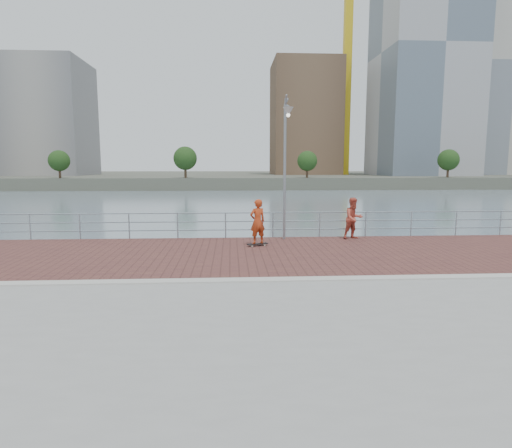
{
  "coord_description": "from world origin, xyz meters",
  "views": [
    {
      "loc": [
        -0.78,
        -11.32,
        3.15
      ],
      "look_at": [
        0.0,
        2.0,
        1.3
      ],
      "focal_mm": 30.0,
      "sensor_mm": 36.0,
      "label": 1
    }
  ],
  "objects": [
    {
      "name": "skateboard",
      "position": [
        0.24,
        5.02,
        0.1
      ],
      "size": [
        0.86,
        0.51,
        0.1
      ],
      "rotation": [
        0.0,
        0.0,
        0.38
      ],
      "color": "black",
      "rests_on": "brick_lane"
    },
    {
      "name": "brick_lane",
      "position": [
        0.0,
        3.6,
        0.01
      ],
      "size": [
        40.0,
        6.8,
        0.02
      ],
      "primitive_type": "cube",
      "color": "brown",
      "rests_on": "seawall"
    },
    {
      "name": "shoreline_trees",
      "position": [
        -10.43,
        77.0,
        4.19
      ],
      "size": [
        109.51,
        4.76,
        6.34
      ],
      "color": "#473323",
      "rests_on": "far_shore"
    },
    {
      "name": "skyline",
      "position": [
        27.46,
        104.14,
        23.5
      ],
      "size": [
        233.0,
        41.0,
        60.71
      ],
      "color": "#ADA38E",
      "rests_on": "far_shore"
    },
    {
      "name": "skateboarder",
      "position": [
        0.24,
        5.02,
        0.97
      ],
      "size": [
        0.74,
        0.62,
        1.74
      ],
      "primitive_type": "imported",
      "rotation": [
        0.0,
        0.0,
        3.52
      ],
      "color": "#B63A18",
      "rests_on": "skateboard"
    },
    {
      "name": "street_lamp",
      "position": [
        1.46,
        6.09,
        4.02
      ],
      "size": [
        0.41,
        1.2,
        5.66
      ],
      "color": "gray",
      "rests_on": "brick_lane"
    },
    {
      "name": "guardrail",
      "position": [
        0.0,
        7.0,
        0.69
      ],
      "size": [
        39.06,
        0.06,
        1.13
      ],
      "color": "#8C9EA8",
      "rests_on": "brick_lane"
    },
    {
      "name": "curb",
      "position": [
        0.0,
        0.0,
        0.03
      ],
      "size": [
        40.0,
        0.4,
        0.06
      ],
      "primitive_type": "cube",
      "color": "#B7B5AD",
      "rests_on": "seawall"
    },
    {
      "name": "seawall",
      "position": [
        0.0,
        -5.0,
        -1.0
      ],
      "size": [
        40.0,
        24.0,
        2.0
      ],
      "primitive_type": "cube",
      "color": "gray",
      "rests_on": "ground"
    },
    {
      "name": "bystander",
      "position": [
        4.41,
        6.4,
        0.9
      ],
      "size": [
        1.02,
        0.9,
        1.76
      ],
      "primitive_type": "imported",
      "rotation": [
        0.0,
        0.0,
        0.31
      ],
      "color": "#C04A38",
      "rests_on": "brick_lane"
    },
    {
      "name": "water",
      "position": [
        0.0,
        0.0,
        -2.0
      ],
      "size": [
        400.0,
        400.0,
        0.0
      ],
      "primitive_type": "plane",
      "color": "slate",
      "rests_on": "ground"
    },
    {
      "name": "far_shore",
      "position": [
        0.0,
        122.5,
        -0.75
      ],
      "size": [
        320.0,
        95.0,
        2.5
      ],
      "primitive_type": "cube",
      "color": "#4C5142",
      "rests_on": "ground"
    },
    {
      "name": "tower_crane",
      "position": [
        27.36,
        104.0,
        33.5
      ],
      "size": [
        47.0,
        2.0,
        50.7
      ],
      "color": "gold",
      "rests_on": "far_shore"
    }
  ]
}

